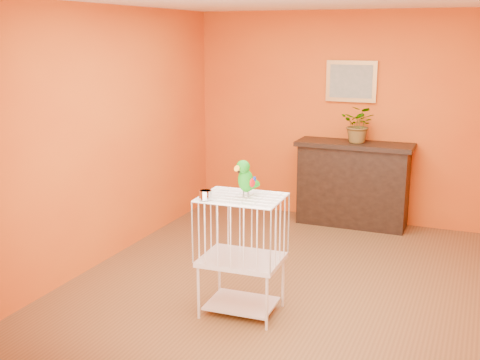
% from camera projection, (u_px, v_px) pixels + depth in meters
% --- Properties ---
extents(ground, '(4.50, 4.50, 0.00)m').
position_uv_depth(ground, '(293.00, 282.00, 5.74)').
color(ground, brown).
rests_on(ground, ground).
extents(room_shell, '(4.50, 4.50, 4.50)m').
position_uv_depth(room_shell, '(297.00, 117.00, 5.37)').
color(room_shell, '#D35913').
rests_on(room_shell, ground).
extents(console_cabinet, '(1.40, 0.50, 1.04)m').
position_uv_depth(console_cabinet, '(353.00, 184.00, 7.38)').
color(console_cabinet, black).
rests_on(console_cabinet, ground).
extents(potted_plant, '(0.47, 0.50, 0.35)m').
position_uv_depth(potted_plant, '(359.00, 128.00, 7.22)').
color(potted_plant, '#26722D').
rests_on(potted_plant, console_cabinet).
extents(framed_picture, '(0.62, 0.04, 0.50)m').
position_uv_depth(framed_picture, '(351.00, 81.00, 7.32)').
color(framed_picture, '#BB8542').
rests_on(framed_picture, room_shell).
extents(birdcage, '(0.68, 0.53, 1.02)m').
position_uv_depth(birdcage, '(242.00, 254.00, 5.00)').
color(birdcage, silver).
rests_on(birdcage, ground).
extents(feed_cup, '(0.10, 0.10, 0.07)m').
position_uv_depth(feed_cup, '(206.00, 195.00, 4.78)').
color(feed_cup, silver).
rests_on(feed_cup, birdcage).
extents(parrot, '(0.17, 0.28, 0.31)m').
position_uv_depth(parrot, '(246.00, 178.00, 4.85)').
color(parrot, '#59544C').
rests_on(parrot, birdcage).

